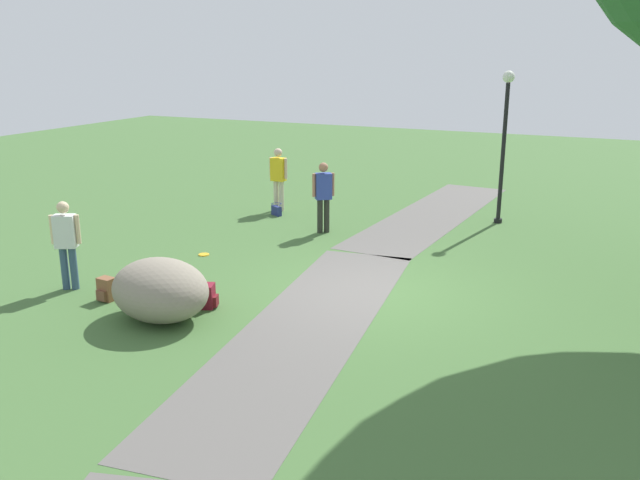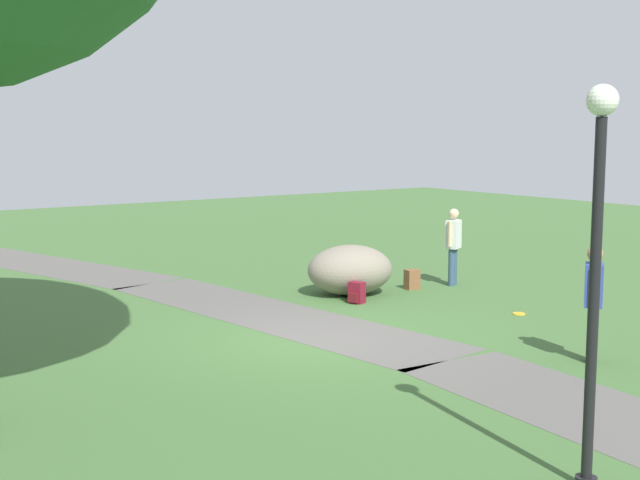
{
  "view_description": "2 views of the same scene",
  "coord_description": "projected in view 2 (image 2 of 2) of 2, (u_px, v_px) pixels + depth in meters",
  "views": [
    {
      "loc": [
        10.56,
        3.81,
        4.16
      ],
      "look_at": [
        1.15,
        -0.53,
        1.18
      ],
      "focal_mm": 37.78,
      "sensor_mm": 36.0,
      "label": 1
    },
    {
      "loc": [
        -10.52,
        7.35,
        3.27
      ],
      "look_at": [
        1.8,
        -1.35,
        1.26
      ],
      "focal_mm": 47.9,
      "sensor_mm": 36.0,
      "label": 2
    }
  ],
  "objects": [
    {
      "name": "footpath_segment_mid",
      "position": [
        270.0,
        314.0,
        14.96
      ],
      "size": [
        8.16,
        2.76,
        0.01
      ],
      "color": "#5D5955",
      "rests_on": "ground"
    },
    {
      "name": "lawn_boulder",
      "position": [
        350.0,
        270.0,
        16.69
      ],
      "size": [
        1.76,
        1.99,
        0.98
      ],
      "color": "gray",
      "rests_on": "ground"
    },
    {
      "name": "spare_backpack_on_lawn",
      "position": [
        412.0,
        280.0,
        17.29
      ],
      "size": [
        0.28,
        0.3,
        0.4
      ],
      "color": "brown",
      "rests_on": "ground"
    },
    {
      "name": "backpack_by_boulder",
      "position": [
        356.0,
        293.0,
        15.91
      ],
      "size": [
        0.33,
        0.32,
        0.4
      ],
      "color": "maroon",
      "rests_on": "ground"
    },
    {
      "name": "ground_plane",
      "position": [
        316.0,
        340.0,
        13.15
      ],
      "size": [
        48.0,
        48.0,
        0.0
      ],
      "primitive_type": "plane",
      "color": "#426734"
    },
    {
      "name": "frisbee_on_grass",
      "position": [
        519.0,
        314.0,
        14.98
      ],
      "size": [
        0.22,
        0.22,
        0.02
      ],
      "color": "gold",
      "rests_on": "ground"
    },
    {
      "name": "passerby_on_path",
      "position": [
        593.0,
        295.0,
        11.83
      ],
      "size": [
        0.41,
        0.43,
        1.64
      ],
      "color": "#282B22",
      "rests_on": "ground"
    },
    {
      "name": "footpath_segment_far",
      "position": [
        42.0,
        264.0,
        20.4
      ],
      "size": [
        8.19,
        3.91,
        0.01
      ],
      "color": "#5D5955",
      "rests_on": "ground"
    },
    {
      "name": "lamp_post",
      "position": [
        596.0,
        245.0,
        7.5
      ],
      "size": [
        0.28,
        0.28,
        3.64
      ],
      "color": "black",
      "rests_on": "ground"
    },
    {
      "name": "man_near_boulder",
      "position": [
        453.0,
        241.0,
        17.61
      ],
      "size": [
        0.38,
        0.47,
        1.6
      ],
      "color": "#334D68",
      "rests_on": "ground"
    }
  ]
}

